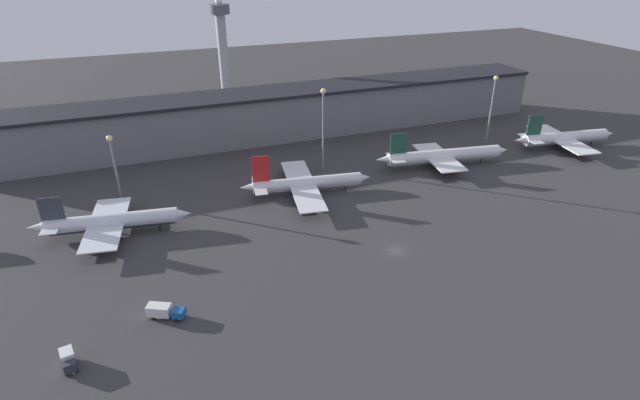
# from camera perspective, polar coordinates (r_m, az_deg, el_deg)

# --- Properties ---
(ground) EXTENTS (600.00, 600.00, 0.00)m
(ground) POSITION_cam_1_polar(r_m,az_deg,el_deg) (130.27, 8.70, -5.73)
(ground) COLOR #383538
(terminal_building) EXTENTS (224.00, 20.60, 19.09)m
(terminal_building) POSITION_cam_1_polar(r_m,az_deg,el_deg) (204.78, -4.00, 9.91)
(terminal_building) COLOR slate
(terminal_building) RESTS_ON ground
(airplane_1) EXTENTS (42.26, 30.43, 12.50)m
(airplane_1) POSITION_cam_1_polar(r_m,az_deg,el_deg) (145.18, -22.75, -2.32)
(airplane_1) COLOR silver
(airplane_1) RESTS_ON ground
(airplane_2) EXTENTS (41.83, 38.45, 13.71)m
(airplane_2) POSITION_cam_1_polar(r_m,az_deg,el_deg) (156.47, -1.63, 1.92)
(airplane_2) COLOR silver
(airplane_2) RESTS_ON ground
(airplane_3) EXTENTS (49.87, 27.67, 13.48)m
(airplane_3) POSITION_cam_1_polar(r_m,az_deg,el_deg) (181.36, 13.88, 4.91)
(airplane_3) COLOR white
(airplane_3) RESTS_ON ground
(airplane_4) EXTENTS (43.01, 33.84, 13.87)m
(airplane_4) POSITION_cam_1_polar(r_m,az_deg,el_deg) (215.06, 26.14, 6.39)
(airplane_4) COLOR white
(airplane_4) RESTS_ON ground
(service_vehicle_0) EXTENTS (8.19, 5.88, 3.06)m
(service_vehicle_0) POSITION_cam_1_polar(r_m,az_deg,el_deg) (111.75, -17.36, -12.00)
(service_vehicle_0) COLOR #195199
(service_vehicle_0) RESTS_ON ground
(service_vehicle_3) EXTENTS (3.22, 5.34, 3.28)m
(service_vehicle_3) POSITION_cam_1_polar(r_m,az_deg,el_deg) (107.24, -26.83, -15.95)
(service_vehicle_3) COLOR #282D38
(service_vehicle_3) RESTS_ON ground
(lamp_post_0) EXTENTS (1.80, 1.80, 20.87)m
(lamp_post_0) POSITION_cam_1_polar(r_m,az_deg,el_deg) (160.23, -22.53, 4.38)
(lamp_post_0) COLOR slate
(lamp_post_0) RESTS_ON ground
(lamp_post_1) EXTENTS (1.80, 1.80, 28.40)m
(lamp_post_1) POSITION_cam_1_polar(r_m,az_deg,el_deg) (169.26, 0.36, 9.16)
(lamp_post_1) COLOR slate
(lamp_post_1) RESTS_ON ground
(lamp_post_2) EXTENTS (1.80, 1.80, 26.69)m
(lamp_post_2) POSITION_cam_1_polar(r_m,az_deg,el_deg) (204.29, 19.09, 10.58)
(lamp_post_2) COLOR slate
(lamp_post_2) RESTS_ON ground
(control_tower) EXTENTS (9.00, 9.00, 49.64)m
(control_tower) POSITION_cam_1_polar(r_m,az_deg,el_deg) (241.39, -11.07, 16.77)
(control_tower) COLOR #99999E
(control_tower) RESTS_ON ground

